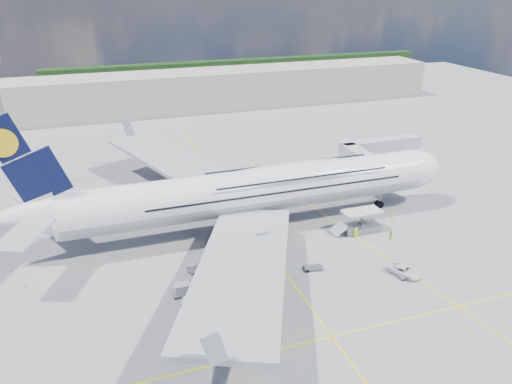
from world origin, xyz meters
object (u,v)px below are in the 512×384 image
object	(u,v)px
jet_bridge	(374,152)
crew_nose	(392,218)
dolly_back	(183,289)
baggage_tug	(253,248)
cargo_loader	(360,224)
light_mast	(4,121)
crew_wing	(226,298)
airliner	(253,190)
dolly_nose_near	(313,267)
catering_truck_outer	(158,153)
cone_wing_left_inner	(172,206)
service_van	(404,271)
catering_truck_inner	(203,172)
dolly_row_a	(192,307)
cone_wing_right_outer	(167,345)
dolly_row_c	(197,268)
cone_tail	(26,287)
cone_wing_right_inner	(268,262)
cone_nose	(380,190)
cone_wing_left_outer	(136,189)
crew_tug	(271,327)
crew_van	(356,233)
dolly_nose_far	(408,275)
dolly_row_b	(229,278)

from	to	relation	value
jet_bridge	crew_nose	world-z (taller)	jet_bridge
dolly_back	baggage_tug	distance (m)	14.68
cargo_loader	baggage_tug	bearing A→B (deg)	-176.65
light_mast	crew_wing	world-z (taller)	light_mast
airliner	dolly_nose_near	size ratio (longest dim) A/B	26.24
dolly_nose_near	jet_bridge	bearing A→B (deg)	60.95
crew_nose	dolly_nose_near	bearing A→B (deg)	161.41
catering_truck_outer	cone_wing_left_inner	distance (m)	27.31
service_van	catering_truck_inner	bearing A→B (deg)	86.51
catering_truck_inner	light_mast	bearing A→B (deg)	154.81
dolly_row_a	baggage_tug	distance (m)	17.21
dolly_nose_near	baggage_tug	world-z (taller)	baggage_tug
dolly_row_a	cone_wing_right_outer	xyz separation A→B (m)	(-4.04, -5.08, -0.91)
service_van	cone_wing_right_outer	xyz separation A→B (m)	(-34.87, -4.11, -0.42)
jet_bridge	dolly_row_c	world-z (taller)	jet_bridge
cone_wing_right_outer	cone_tail	world-z (taller)	cone_wing_right_outer
dolly_row_c	dolly_nose_near	world-z (taller)	dolly_row_c
dolly_row_c	cone_wing_left_inner	distance (m)	22.87
cone_wing_left_inner	cone_wing_right_inner	size ratio (longest dim) A/B	0.96
cargo_loader	service_van	world-z (taller)	cargo_loader
light_mast	dolly_row_a	xyz separation A→B (m)	(25.14, -55.32, -12.05)
light_mast	cone_nose	bearing A→B (deg)	-22.15
cone_wing_left_outer	cone_wing_right_inner	bearing A→B (deg)	-66.24
crew_tug	cone_wing_left_outer	xyz separation A→B (m)	(-10.21, 49.90, -0.70)
crew_van	cone_tail	size ratio (longest dim) A/B	3.46
crew_van	cone_wing_right_outer	bearing A→B (deg)	89.58
cone_tail	cone_wing_left_inner	bearing A→B (deg)	39.70
catering_truck_inner	dolly_nose_near	bearing A→B (deg)	-88.15
crew_van	crew_tug	distance (m)	28.22
cone_wing_left_inner	cone_wing_right_outer	bearing A→B (deg)	-100.92
dolly_row_a	crew_van	distance (m)	31.95
jet_bridge	baggage_tug	distance (m)	38.13
cone_wing_left_inner	dolly_nose_far	bearing A→B (deg)	-51.23
light_mast	cone_wing_left_outer	xyz separation A→B (m)	(23.11, -12.17, -12.93)
catering_truck_inner	catering_truck_outer	distance (m)	17.49
cone_nose	cone_tail	distance (m)	66.23
cone_wing_right_inner	cone_wing_left_outer	bearing A→B (deg)	113.76
cargo_loader	dolly_row_c	world-z (taller)	cargo_loader
dolly_back	cone_wing_right_inner	distance (m)	14.15
jet_bridge	baggage_tug	size ratio (longest dim) A/B	5.54
dolly_row_c	crew_nose	world-z (taller)	crew_nose
dolly_nose_near	catering_truck_outer	xyz separation A→B (m)	(-14.09, 55.41, 1.34)
crew_van	cone_wing_right_outer	world-z (taller)	crew_van
crew_tug	crew_van	bearing A→B (deg)	35.37
catering_truck_inner	cone_tail	size ratio (longest dim) A/B	14.74
service_van	crew_wing	size ratio (longest dim) A/B	2.53
dolly_row_b	dolly_row_c	world-z (taller)	dolly_row_b
catering_truck_inner	crew_van	distance (m)	37.34
light_mast	dolly_nose_far	size ratio (longest dim) A/B	8.75
catering_truck_outer	cone_wing_left_inner	size ratio (longest dim) A/B	12.45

